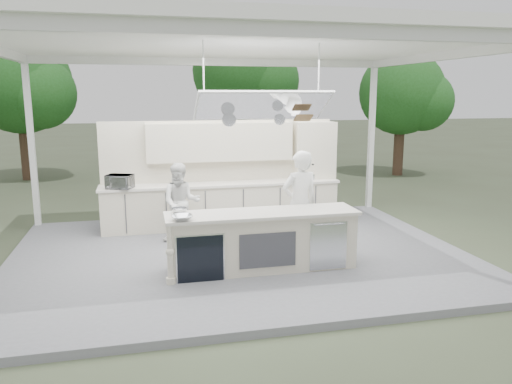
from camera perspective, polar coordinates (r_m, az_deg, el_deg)
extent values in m
plane|color=#3F4A33|center=(9.09, -1.89, -7.63)|extent=(90.00, 90.00, 0.00)
cube|color=slate|center=(9.07, -1.89, -7.27)|extent=(8.00, 6.00, 0.12)
cube|color=white|center=(12.68, 13.03, 6.00)|extent=(0.12, 0.12, 3.70)
cube|color=white|center=(11.61, -24.27, 4.86)|extent=(0.12, 0.12, 3.70)
cube|color=white|center=(8.64, -2.06, 16.82)|extent=(8.20, 6.20, 0.16)
cube|color=white|center=(5.82, 3.74, 17.98)|extent=(8.00, 0.12, 0.16)
cube|color=white|center=(11.48, -4.93, 14.58)|extent=(8.00, 0.12, 0.16)
cube|color=white|center=(10.13, 20.90, 14.38)|extent=(0.12, 6.00, 0.16)
cube|color=white|center=(7.77, 0.76, 9.86)|extent=(2.00, 0.71, 0.43)
cube|color=white|center=(7.77, 0.76, 9.86)|extent=(2.06, 0.76, 0.46)
cylinder|color=white|center=(7.61, -6.01, 13.35)|extent=(0.02, 0.02, 0.95)
cylinder|color=white|center=(8.04, 7.18, 13.21)|extent=(0.02, 0.02, 0.95)
cylinder|color=silver|center=(7.82, -3.11, 8.24)|extent=(0.22, 0.14, 0.21)
cylinder|color=silver|center=(7.95, 2.71, 8.29)|extent=(0.18, 0.12, 0.18)
cube|color=olive|center=(8.09, 5.43, 8.44)|extent=(0.28, 0.18, 0.12)
cube|color=beige|center=(8.12, 0.72, -5.72)|extent=(3.00, 0.70, 0.90)
cube|color=silver|center=(7.99, 0.73, -2.46)|extent=(3.10, 0.78, 0.05)
cylinder|color=beige|center=(7.57, -9.81, -7.06)|extent=(0.11, 0.11, 0.92)
cube|color=black|center=(7.63, -6.38, -7.60)|extent=(0.70, 0.04, 0.72)
cube|color=silver|center=(7.63, -6.37, -7.61)|extent=(0.74, 0.03, 0.72)
cube|color=#3A3A40|center=(7.79, 1.35, -6.67)|extent=(0.90, 0.02, 0.55)
cube|color=silver|center=(8.09, 8.27, -6.11)|extent=(0.62, 0.02, 0.78)
cube|color=beige|center=(10.73, -3.89, -1.55)|extent=(5.00, 0.65, 0.90)
cube|color=silver|center=(10.64, -3.93, 0.95)|extent=(5.08, 0.72, 0.05)
cube|color=beige|center=(10.90, -4.19, 2.26)|extent=(5.00, 0.10, 2.25)
cube|color=beige|center=(10.69, -4.14, 5.73)|extent=(3.10, 0.38, 0.80)
cube|color=beige|center=(11.19, 6.64, 4.64)|extent=(0.90, 0.45, 1.30)
cube|color=olive|center=(11.19, 6.64, 4.64)|extent=(0.84, 0.40, 0.03)
cylinder|color=silver|center=(11.10, 6.34, 1.78)|extent=(0.20, 0.20, 0.12)
cylinder|color=black|center=(11.07, 6.35, 2.59)|extent=(0.17, 0.17, 0.20)
cylinder|color=black|center=(11.22, 8.02, 1.79)|extent=(0.16, 0.16, 0.10)
cone|color=black|center=(11.19, 8.05, 2.64)|extent=(0.14, 0.14, 0.24)
cylinder|color=#442D22|center=(18.93, -24.83, 4.44)|extent=(0.36, 0.36, 2.10)
sphere|color=#256525|center=(18.84, -25.39, 11.22)|extent=(3.40, 3.40, 3.40)
sphere|color=#256525|center=(18.21, -23.51, 10.33)|extent=(2.38, 2.38, 2.38)
cylinder|color=#442D22|center=(20.93, -1.62, 6.49)|extent=(0.36, 0.36, 2.45)
sphere|color=#256525|center=(20.88, -1.66, 13.69)|extent=(4.00, 4.00, 4.00)
sphere|color=#256525|center=(20.46, 0.94, 12.63)|extent=(2.80, 2.80, 2.80)
cylinder|color=#442D22|center=(18.92, 15.98, 4.77)|extent=(0.36, 0.36, 1.92)
sphere|color=#256525|center=(18.82, 16.31, 10.87)|extent=(3.00, 3.00, 3.00)
sphere|color=#256525|center=(18.74, 18.57, 9.82)|extent=(2.10, 2.10, 2.10)
imported|color=white|center=(8.76, 5.02, -1.28)|extent=(0.74, 0.55, 1.85)
imported|color=silver|center=(9.65, -8.56, -1.20)|extent=(0.80, 0.65, 1.52)
imported|color=silver|center=(10.29, -15.32, 1.15)|extent=(0.59, 0.50, 0.28)
imported|color=silver|center=(7.53, -8.47, -2.92)|extent=(0.34, 0.34, 0.08)
imported|color=#AEB1B5|center=(8.02, -8.76, -2.08)|extent=(0.31, 0.31, 0.08)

